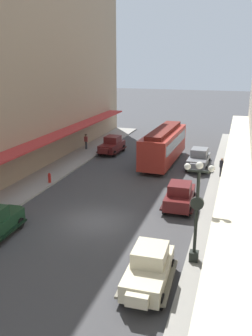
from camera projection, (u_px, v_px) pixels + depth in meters
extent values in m
plane|color=#424244|center=(97.00, 222.00, 22.64)|extent=(200.00, 200.00, 0.00)
cube|color=#99968E|center=(220.00, 238.00, 20.45)|extent=(3.00, 60.00, 0.15)
cube|color=beige|center=(235.00, 191.00, 19.42)|extent=(1.80, 54.00, 0.16)
cube|color=#591919|center=(112.00, 147.00, 38.73)|extent=(1.86, 3.97, 0.80)
cube|color=#591919|center=(113.00, 139.00, 38.74)|extent=(1.51, 1.76, 0.70)
cube|color=#8C9EA8|center=(113.00, 139.00, 38.74)|extent=(1.43, 1.72, 0.42)
cube|color=#591919|center=(104.00, 151.00, 36.81)|extent=(0.95, 0.40, 0.52)
cube|color=black|center=(120.00, 150.00, 38.52)|extent=(0.38, 3.52, 0.12)
cube|color=black|center=(104.00, 149.00, 39.14)|extent=(0.38, 3.52, 0.12)
cylinder|color=black|center=(114.00, 154.00, 37.36)|extent=(0.25, 0.69, 0.68)
cylinder|color=black|center=(100.00, 153.00, 37.89)|extent=(0.25, 0.69, 0.68)
cylinder|color=black|center=(123.00, 148.00, 39.82)|extent=(0.25, 0.69, 0.68)
cylinder|color=black|center=(110.00, 147.00, 40.34)|extent=(0.25, 0.69, 0.68)
cube|color=beige|center=(149.00, 272.00, 16.06)|extent=(1.81, 3.95, 0.80)
cube|color=beige|center=(150.00, 254.00, 16.07)|extent=(1.49, 1.74, 0.70)
cube|color=#8C9EA8|center=(150.00, 254.00, 16.07)|extent=(1.42, 1.70, 0.42)
cube|color=beige|center=(137.00, 300.00, 14.09)|extent=(0.95, 0.39, 0.52)
cube|color=#6D6856|center=(170.00, 281.00, 15.91)|extent=(0.34, 3.52, 0.12)
cube|color=#6D6856|center=(128.00, 275.00, 16.41)|extent=(0.34, 3.52, 0.12)
cylinder|color=black|center=(161.00, 302.00, 14.71)|extent=(0.24, 0.69, 0.68)
cylinder|color=black|center=(123.00, 295.00, 15.14)|extent=(0.24, 0.69, 0.68)
cylinder|color=black|center=(171.00, 266.00, 17.22)|extent=(0.24, 0.69, 0.68)
cylinder|color=black|center=(139.00, 261.00, 17.65)|extent=(0.24, 0.69, 0.68)
cube|color=#591919|center=(180.00, 197.00, 24.63)|extent=(1.80, 3.94, 0.80)
cube|color=#591919|center=(180.00, 188.00, 24.18)|extent=(1.48, 1.74, 0.70)
cube|color=#8C9EA8|center=(180.00, 188.00, 24.18)|extent=(1.41, 1.70, 0.42)
cube|color=#591919|center=(184.00, 186.00, 26.57)|extent=(0.94, 0.38, 0.52)
cube|color=black|center=(166.00, 200.00, 24.98)|extent=(0.33, 3.52, 0.12)
cube|color=black|center=(194.00, 203.00, 24.47)|extent=(0.33, 3.52, 0.12)
cylinder|color=black|center=(171.00, 195.00, 26.22)|extent=(0.24, 0.69, 0.68)
cylinder|color=black|center=(193.00, 197.00, 25.79)|extent=(0.24, 0.69, 0.68)
cylinder|color=black|center=(164.00, 209.00, 23.71)|extent=(0.24, 0.69, 0.68)
cylinder|color=black|center=(189.00, 212.00, 23.28)|extent=(0.24, 0.69, 0.68)
cube|color=#193D23|center=(14.00, 210.00, 22.47)|extent=(0.95, 0.40, 0.52)
cube|color=black|center=(9.00, 232.00, 20.38)|extent=(0.41, 3.52, 0.12)
cylinder|color=black|center=(20.00, 223.00, 21.70)|extent=(0.25, 0.69, 0.68)
cube|color=slate|center=(199.00, 161.00, 33.42)|extent=(1.81, 3.95, 0.80)
cube|color=slate|center=(199.00, 152.00, 33.42)|extent=(1.49, 1.74, 0.70)
cube|color=#8C9EA8|center=(199.00, 152.00, 33.42)|extent=(1.42, 1.71, 0.42)
cube|color=slate|center=(195.00, 166.00, 31.48)|extent=(0.95, 0.39, 0.52)
cube|color=#393A3D|center=(209.00, 165.00, 33.21)|extent=(0.34, 3.52, 0.12)
cube|color=#393A3D|center=(188.00, 163.00, 33.81)|extent=(0.34, 3.52, 0.12)
cylinder|color=black|center=(205.00, 170.00, 32.05)|extent=(0.24, 0.69, 0.68)
cylinder|color=black|center=(187.00, 168.00, 32.56)|extent=(0.24, 0.69, 0.68)
cylinder|color=black|center=(209.00, 162.00, 34.51)|extent=(0.24, 0.69, 0.68)
cylinder|color=black|center=(192.00, 160.00, 35.02)|extent=(0.24, 0.69, 0.68)
cube|color=#A52D23|center=(164.00, 146.00, 34.80)|extent=(2.77, 9.67, 2.70)
cube|color=#5B1913|center=(164.00, 130.00, 34.36)|extent=(1.74, 8.68, 0.36)
cube|color=#8C9EA8|center=(164.00, 141.00, 34.67)|extent=(2.77, 8.90, 0.95)
cube|color=black|center=(170.00, 154.00, 37.86)|extent=(2.03, 1.26, 0.40)
cube|color=black|center=(156.00, 169.00, 32.66)|extent=(2.03, 1.26, 0.40)
cube|color=black|center=(194.00, 256.00, 17.98)|extent=(0.44, 0.44, 0.50)
cylinder|color=black|center=(197.00, 213.00, 17.30)|extent=(0.16, 0.16, 4.20)
cube|color=black|center=(199.00, 171.00, 16.68)|extent=(1.10, 0.10, 0.10)
sphere|color=white|center=(187.00, 167.00, 16.79)|extent=(0.32, 0.32, 0.32)
sphere|color=white|center=(212.00, 169.00, 16.47)|extent=(0.32, 0.32, 0.32)
sphere|color=white|center=(199.00, 165.00, 16.60)|extent=(0.36, 0.36, 0.36)
cylinder|color=black|center=(197.00, 203.00, 17.15)|extent=(0.64, 0.18, 0.64)
cylinder|color=silver|center=(197.00, 202.00, 17.24)|extent=(0.56, 0.02, 0.56)
cylinder|color=#B21E19|center=(50.00, 178.00, 29.26)|extent=(0.24, 0.24, 0.70)
sphere|color=#B21E19|center=(49.00, 174.00, 29.15)|extent=(0.20, 0.20, 0.20)
cylinder|color=#2D2D33|center=(221.00, 172.00, 30.72)|extent=(0.24, 0.24, 0.85)
cube|color=#26262D|center=(222.00, 164.00, 30.51)|extent=(0.36, 0.22, 0.56)
sphere|color=tan|center=(222.00, 159.00, 30.39)|extent=(0.22, 0.22, 0.22)
cylinder|color=#2D2D33|center=(86.00, 145.00, 40.03)|extent=(0.24, 0.24, 0.85)
cube|color=maroon|center=(86.00, 139.00, 39.83)|extent=(0.36, 0.22, 0.56)
sphere|color=brown|center=(86.00, 136.00, 39.71)|extent=(0.22, 0.22, 0.22)
cylinder|color=black|center=(86.00, 134.00, 39.67)|extent=(0.28, 0.28, 0.04)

